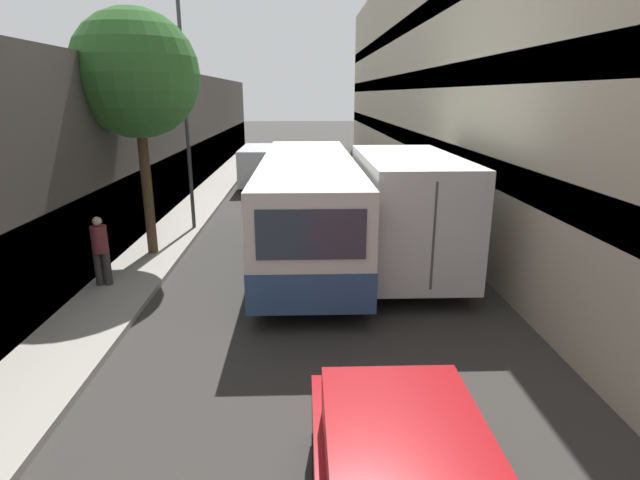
# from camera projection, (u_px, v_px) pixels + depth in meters

# --- Properties ---
(ground_plane) EXTENTS (150.00, 150.00, 0.00)m
(ground_plane) POSITION_uv_depth(u_px,v_px,m) (311.00, 239.00, 16.26)
(ground_plane) COLOR #33302D
(sidewalk_left) EXTENTS (1.70, 60.00, 0.14)m
(sidewalk_left) POSITION_uv_depth(u_px,v_px,m) (169.00, 238.00, 16.09)
(sidewalk_left) COLOR #9E998E
(sidewalk_left) RESTS_ON ground_plane
(building_left_shopfront) EXTENTS (2.40, 60.00, 5.51)m
(building_left_shopfront) POSITION_uv_depth(u_px,v_px,m) (98.00, 163.00, 15.35)
(building_left_shopfront) COLOR #423D38
(building_left_shopfront) RESTS_ON ground_plane
(building_right_apartment) EXTENTS (2.40, 60.00, 10.81)m
(building_right_apartment) POSITION_uv_depth(u_px,v_px,m) (494.00, 65.00, 14.93)
(building_right_apartment) COLOR #B7AD93
(building_right_apartment) RESTS_ON ground_plane
(bus) EXTENTS (2.54, 10.33, 2.82)m
(bus) POSITION_uv_depth(u_px,v_px,m) (308.00, 204.00, 14.25)
(bus) COLOR silver
(bus) RESTS_ON ground_plane
(box_truck) EXTENTS (2.31, 7.40, 3.08)m
(box_truck) POSITION_uv_depth(u_px,v_px,m) (401.00, 206.00, 13.42)
(box_truck) COLOR silver
(box_truck) RESTS_ON ground_plane
(panel_van) EXTENTS (1.98, 4.49, 1.97)m
(panel_van) POSITION_uv_depth(u_px,v_px,m) (262.00, 165.00, 25.21)
(panel_van) COLOR #BCBCC1
(panel_van) RESTS_ON ground_plane
(pedestrian) EXTENTS (0.39, 0.37, 1.67)m
(pedestrian) POSITION_uv_depth(u_px,v_px,m) (100.00, 249.00, 11.71)
(pedestrian) COLOR #383838
(pedestrian) RESTS_ON sidewalk_left
(street_lamp) EXTENTS (0.36, 0.80, 8.18)m
(street_lamp) POSITION_uv_depth(u_px,v_px,m) (182.00, 57.00, 15.56)
(street_lamp) COLOR #38383D
(street_lamp) RESTS_ON sidewalk_left
(street_tree_left) EXTENTS (3.31, 3.31, 6.55)m
(street_tree_left) POSITION_uv_depth(u_px,v_px,m) (136.00, 75.00, 13.06)
(street_tree_left) COLOR #4C3823
(street_tree_left) RESTS_ON sidewalk_left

